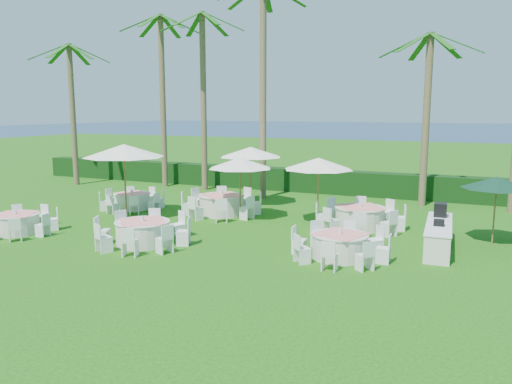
# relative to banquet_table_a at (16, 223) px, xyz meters

# --- Properties ---
(ground) EXTENTS (120.00, 120.00, 0.00)m
(ground) POSITION_rel_banquet_table_a_xyz_m (6.04, 0.90, -0.37)
(ground) COLOR #154F0D
(ground) RESTS_ON ground
(hedge) EXTENTS (34.00, 1.00, 1.20)m
(hedge) POSITION_rel_banquet_table_a_xyz_m (6.04, 12.90, 0.23)
(hedge) COLOR black
(hedge) RESTS_ON ground
(ocean) EXTENTS (260.00, 260.00, 0.00)m
(ocean) POSITION_rel_banquet_table_a_xyz_m (6.04, 102.90, -0.37)
(ocean) COLOR #071A47
(ocean) RESTS_ON ground
(banquet_table_a) EXTENTS (2.77, 2.77, 0.85)m
(banquet_table_a) POSITION_rel_banquet_table_a_xyz_m (0.00, 0.00, 0.00)
(banquet_table_a) COLOR beige
(banquet_table_a) RESTS_ON ground
(banquet_table_b) EXTENTS (3.03, 3.03, 0.94)m
(banquet_table_b) POSITION_rel_banquet_table_a_xyz_m (5.00, 0.57, 0.04)
(banquet_table_b) COLOR beige
(banquet_table_b) RESTS_ON ground
(banquet_table_c) EXTENTS (2.89, 2.89, 0.89)m
(banquet_table_c) POSITION_rel_banquet_table_a_xyz_m (11.23, 1.65, 0.02)
(banquet_table_c) COLOR beige
(banquet_table_c) RESTS_ON ground
(banquet_table_d) EXTENTS (2.80, 2.80, 0.86)m
(banquet_table_d) POSITION_rel_banquet_table_a_xyz_m (1.00, 5.24, 0.00)
(banquet_table_d) COLOR beige
(banquet_table_d) RESTS_ON ground
(banquet_table_e) EXTENTS (3.28, 3.28, 1.00)m
(banquet_table_e) POSITION_rel_banquet_table_a_xyz_m (5.15, 5.77, 0.07)
(banquet_table_e) COLOR beige
(banquet_table_e) RESTS_ON ground
(banquet_table_f) EXTENTS (3.23, 3.23, 0.97)m
(banquet_table_f) POSITION_rel_banquet_table_a_xyz_m (10.96, 5.62, 0.06)
(banquet_table_f) COLOR beige
(banquet_table_f) RESTS_ON ground
(umbrella_a) EXTENTS (3.21, 3.21, 2.98)m
(umbrella_a) POSITION_rel_banquet_table_a_xyz_m (1.91, 3.66, 2.35)
(umbrella_a) COLOR brown
(umbrella_a) RESTS_ON ground
(umbrella_b) EXTENTS (2.54, 2.54, 2.47)m
(umbrella_b) POSITION_rel_banquet_table_a_xyz_m (6.27, 5.24, 1.89)
(umbrella_b) COLOR brown
(umbrella_b) RESTS_ON ground
(umbrella_c) EXTENTS (2.87, 2.87, 2.66)m
(umbrella_c) POSITION_rel_banquet_table_a_xyz_m (5.36, 8.28, 2.06)
(umbrella_c) COLOR brown
(umbrella_c) RESTS_ON ground
(umbrella_d) EXTENTS (2.65, 2.65, 2.54)m
(umbrella_d) POSITION_rel_banquet_table_a_xyz_m (9.33, 5.67, 1.95)
(umbrella_d) COLOR brown
(umbrella_d) RESTS_ON ground
(umbrella_green) EXTENTS (2.18, 2.18, 2.21)m
(umbrella_green) POSITION_rel_banquet_table_a_xyz_m (15.38, 5.19, 1.65)
(umbrella_green) COLOR brown
(umbrella_green) RESTS_ON ground
(buffet_table) EXTENTS (0.91, 3.64, 1.28)m
(buffet_table) POSITION_rel_banquet_table_a_xyz_m (13.80, 3.85, 0.08)
(buffet_table) COLOR beige
(buffet_table) RESTS_ON ground
(palm_a) EXTENTS (4.11, 4.40, 9.49)m
(palm_a) POSITION_rel_banquet_table_a_xyz_m (-1.50, 11.51, 4.84)
(palm_a) COLOR brown
(palm_a) RESTS_ON ground
(palm_b) EXTENTS (4.21, 4.39, 9.38)m
(palm_b) POSITION_rel_banquet_table_a_xyz_m (1.21, 11.32, 4.79)
(palm_b) COLOR brown
(palm_b) RESTS_ON ground
(palm_c) EXTENTS (4.30, 4.34, 10.22)m
(palm_c) POSITION_rel_banquet_table_a_xyz_m (5.16, 10.16, 5.21)
(palm_c) COLOR brown
(palm_c) RESTS_ON ground
(palm_d) EXTENTS (4.40, 4.01, 7.65)m
(palm_d) POSITION_rel_banquet_table_a_xyz_m (12.61, 11.20, 3.90)
(palm_d) COLOR brown
(palm_d) RESTS_ON ground
(palm_f) EXTENTS (4.31, 4.32, 8.02)m
(palm_f) POSITION_rel_banquet_table_a_xyz_m (-6.60, 9.94, 4.08)
(palm_f) COLOR brown
(palm_f) RESTS_ON ground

